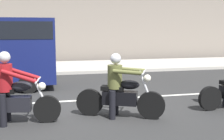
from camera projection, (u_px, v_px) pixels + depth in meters
ground_plane at (100, 108)px, 7.77m from camera, size 80.00×80.00×0.00m
sidewalk_slab at (72, 67)px, 15.47m from camera, size 40.00×4.40×0.14m
lane_marking_stripe at (70, 101)px, 8.47m from camera, size 18.00×0.14×0.01m
motorcycle_with_rider_olive at (119, 91)px, 6.87m from camera, size 1.97×1.05×1.51m
motorcycle_with_rider_crimson at (10, 95)px, 6.39m from camera, size 2.14×0.72×1.60m
street_sign_post at (34, 39)px, 14.95m from camera, size 0.44×0.08×2.31m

